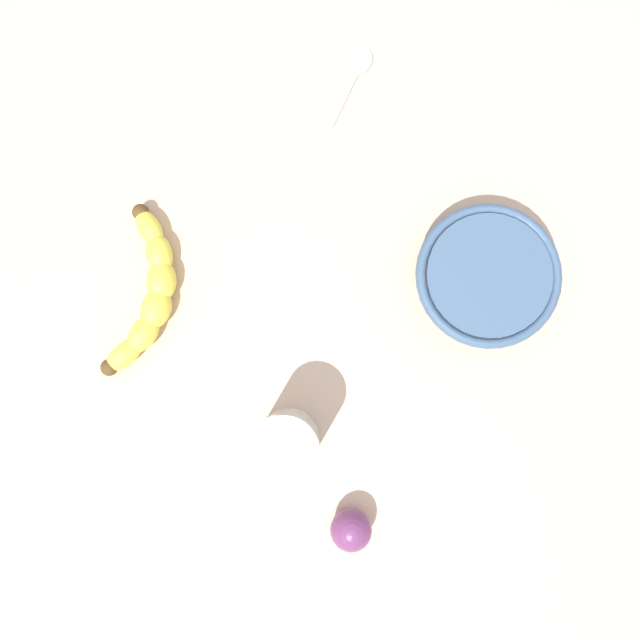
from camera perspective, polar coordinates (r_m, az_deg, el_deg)
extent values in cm
cube|color=#D1AC91|center=(73.28, 0.66, 0.48)|extent=(120.00, 120.00, 3.00)
ellipsoid|color=yellow|center=(73.64, -18.75, -3.28)|extent=(5.19, 2.84, 2.69)
ellipsoid|color=yellow|center=(73.03, -17.03, -1.31)|extent=(5.72, 4.28, 3.13)
ellipsoid|color=yellow|center=(72.82, -15.86, 1.08)|extent=(6.21, 5.64, 3.57)
ellipsoid|color=yellow|center=(73.05, -15.36, 3.70)|extent=(6.13, 6.15, 3.57)
ellipsoid|color=yellow|center=(73.67, -15.57, 6.30)|extent=(5.19, 5.99, 3.13)
ellipsoid|color=yellow|center=(74.65, -16.45, 8.66)|extent=(3.75, 5.58, 2.69)
sphere|color=#513819|center=(74.21, -20.06, -4.41)|extent=(2.09, 2.09, 2.09)
sphere|color=#513819|center=(75.44, -17.26, 10.10)|extent=(2.09, 2.09, 2.09)
cylinder|color=silver|center=(66.86, -3.27, -12.08)|extent=(7.31, 7.31, 10.77)
cylinder|color=#9570A2|center=(66.97, -3.26, -12.06)|extent=(6.81, 6.81, 10.05)
cylinder|color=#3D5675|center=(72.52, 15.87, 4.00)|extent=(14.74, 14.74, 5.04)
torus|color=#3D5675|center=(70.69, 16.30, 4.22)|extent=(17.22, 17.22, 1.20)
sphere|color=#6B3360|center=(71.85, 3.07, -19.98)|extent=(4.90, 4.90, 4.90)
ellipsoid|color=silver|center=(81.06, 4.20, 24.08)|extent=(4.24, 3.59, 0.80)
cube|color=silver|center=(78.84, 2.51, 21.14)|extent=(8.05, 3.71, 0.25)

